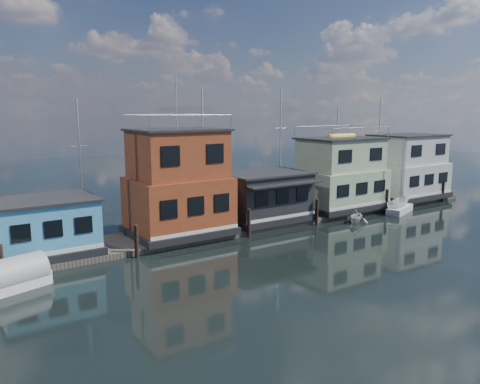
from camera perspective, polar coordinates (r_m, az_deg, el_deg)
ground at (r=32.12m, az=16.65°, el=-7.88°), size 160.00×160.00×0.00m
dock at (r=40.42m, az=3.47°, el=-3.51°), size 48.00×5.00×0.40m
houseboat_blue at (r=32.63m, az=-22.61°, el=-3.93°), size 6.40×4.90×3.66m
houseboat_red at (r=35.24m, az=-7.54°, el=0.89°), size 7.40×5.90×11.86m
houseboat_dark at (r=39.64m, az=2.94°, el=-0.49°), size 7.40×6.10×4.06m
houseboat_green at (r=45.38m, az=12.10°, el=2.08°), size 8.40×5.90×7.03m
houseboat_white at (r=52.97m, az=19.67°, el=2.81°), size 8.40×5.90×6.66m
pilings at (r=37.87m, az=5.65°, el=-3.06°), size 42.28×0.28×2.20m
background_masts at (r=47.13m, az=3.73°, el=5.02°), size 36.40×0.16×12.00m
tarp_runabout at (r=28.39m, az=-26.96°, el=-9.46°), size 4.97×3.08×1.88m
dinghy_white at (r=41.57m, az=13.97°, el=-2.84°), size 2.93×2.78×1.21m
motorboat at (r=46.80m, az=18.64°, el=-1.55°), size 3.74×2.18×1.36m
day_sailer at (r=46.76m, az=18.89°, el=-1.95°), size 4.15×2.56×6.22m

